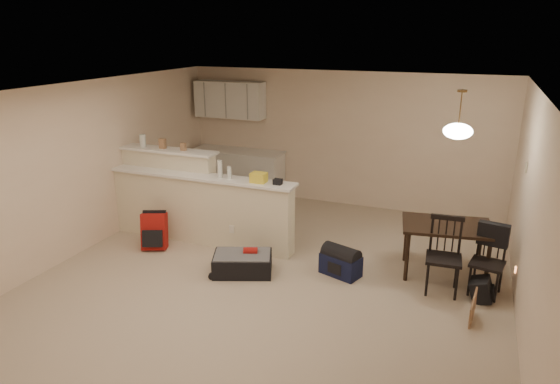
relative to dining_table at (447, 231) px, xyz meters
The scene contains 21 objects.
room 2.49m from the dining_table, 151.25° to the right, with size 7.00×7.02×2.50m.
breakfast_bar 3.88m from the dining_table, behind, with size 3.08×0.58×1.39m.
upper_cabinets 4.99m from the dining_table, 153.45° to the left, with size 1.40×0.34×0.70m, color white.
kitchen_counter 4.59m from the dining_table, 153.78° to the left, with size 1.80×0.60×0.90m, color white.
thermostat 1.28m from the dining_table, 24.11° to the left, with size 0.02×0.12×0.12m, color beige.
jar 4.85m from the dining_table, behind, with size 0.10×0.10×0.20m, color silver.
cereal_box 4.48m from the dining_table, behind, with size 0.10×0.07×0.16m, color #976F4E.
small_box 4.10m from the dining_table, behind, with size 0.08×0.06×0.12m, color #976F4E.
bottle_a 3.32m from the dining_table, behind, with size 0.07×0.07×0.26m, color silver.
bottle_b 3.16m from the dining_table, behind, with size 0.06×0.06×0.18m, color silver.
bag_lump 2.69m from the dining_table, behind, with size 0.22×0.18×0.14m, color #976F4E.
pouch 2.40m from the dining_table, behind, with size 0.12×0.10×0.08m, color #976F4E.
dining_table is the anchor object (origin of this frame).
pendant_lamp 1.35m from the dining_table, 123.69° to the right, with size 0.36×0.36×0.62m.
dining_chair_near 0.55m from the dining_table, 87.95° to the right, with size 0.43×0.41×0.98m, color black, non-canonical shape.
dining_chair_far 0.69m from the dining_table, 36.12° to the right, with size 0.39×0.37×0.89m, color black, non-canonical shape.
suitcase 2.79m from the dining_table, 158.80° to the right, with size 0.79×0.51×0.27m, color black.
red_backpack 4.25m from the dining_table, 169.84° to the right, with size 0.37×0.23×0.55m, color #A81613.
navy_duffel 1.49m from the dining_table, 156.88° to the right, with size 0.53×0.29×0.29m, color #111737.
black_daypack 0.90m from the dining_table, 47.92° to the right, with size 0.31×0.22×0.27m, color black.
cardboard_sheet 1.28m from the dining_table, 69.76° to the right, with size 0.42×0.02×0.32m, color #976F4E.
Camera 1 is at (2.34, -5.40, 3.18)m, focal length 32.00 mm.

